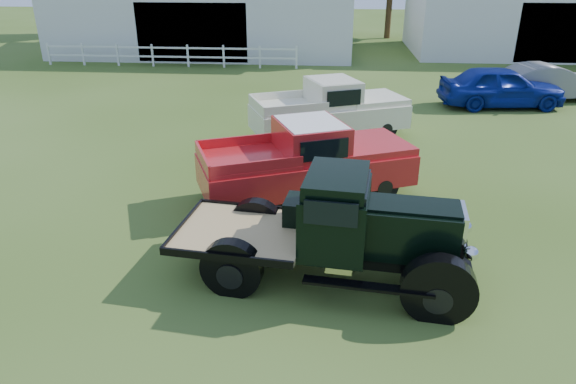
# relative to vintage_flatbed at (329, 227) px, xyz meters

# --- Properties ---
(ground) EXTENTS (120.00, 120.00, 0.00)m
(ground) POSITION_rel_vintage_flatbed_xyz_m (-1.06, 0.23, -1.04)
(ground) COLOR #324F13
(shed_left) EXTENTS (18.80, 10.20, 5.60)m
(shed_left) POSITION_rel_vintage_flatbed_xyz_m (-8.06, 26.23, 1.76)
(shed_left) COLOR silver
(shed_left) RESTS_ON ground
(shed_right) EXTENTS (16.80, 9.20, 5.20)m
(shed_right) POSITION_rel_vintage_flatbed_xyz_m (12.94, 27.23, 1.56)
(shed_right) COLOR silver
(shed_right) RESTS_ON ground
(fence_rail) EXTENTS (14.20, 0.16, 1.20)m
(fence_rail) POSITION_rel_vintage_flatbed_xyz_m (-9.06, 20.23, -0.44)
(fence_rail) COLOR white
(fence_rail) RESTS_ON ground
(vintage_flatbed) EXTENTS (5.43, 2.65, 2.07)m
(vintage_flatbed) POSITION_rel_vintage_flatbed_xyz_m (0.00, 0.00, 0.00)
(vintage_flatbed) COLOR black
(vintage_flatbed) RESTS_ON ground
(red_pickup) EXTENTS (5.64, 3.93, 1.92)m
(red_pickup) POSITION_rel_vintage_flatbed_xyz_m (-0.61, 3.55, -0.08)
(red_pickup) COLOR red
(red_pickup) RESTS_ON ground
(white_pickup) EXTENTS (5.52, 3.88, 1.89)m
(white_pickup) POSITION_rel_vintage_flatbed_xyz_m (-0.12, 8.26, -0.09)
(white_pickup) COLOR #EAE5C6
(white_pickup) RESTS_ON ground
(misc_car_blue) EXTENTS (4.92, 2.38, 1.62)m
(misc_car_blue) POSITION_rel_vintage_flatbed_xyz_m (6.62, 12.88, -0.23)
(misc_car_blue) COLOR navy
(misc_car_blue) RESTS_ON ground
(misc_car_grey) EXTENTS (4.66, 2.23, 1.47)m
(misc_car_grey) POSITION_rel_vintage_flatbed_xyz_m (8.92, 14.28, -0.30)
(misc_car_grey) COLOR slate
(misc_car_grey) RESTS_ON ground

